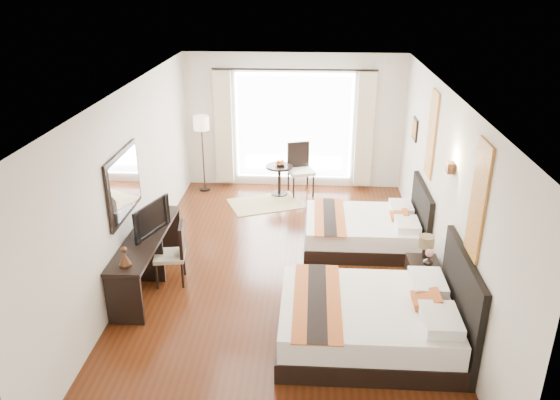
# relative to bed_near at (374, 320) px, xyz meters

# --- Properties ---
(floor) EXTENTS (4.50, 7.50, 0.01)m
(floor) POSITION_rel_bed_near_xyz_m (-1.20, 1.61, -0.33)
(floor) COLOR #3C1B0B
(floor) RESTS_ON ground
(ceiling) EXTENTS (4.50, 7.50, 0.02)m
(ceiling) POSITION_rel_bed_near_xyz_m (-1.20, 1.61, 2.47)
(ceiling) COLOR white
(ceiling) RESTS_ON wall_headboard
(wall_headboard) EXTENTS (0.01, 7.50, 2.80)m
(wall_headboard) POSITION_rel_bed_near_xyz_m (1.05, 1.61, 1.08)
(wall_headboard) COLOR silver
(wall_headboard) RESTS_ON floor
(wall_desk) EXTENTS (0.01, 7.50, 2.80)m
(wall_desk) POSITION_rel_bed_near_xyz_m (-3.44, 1.61, 1.08)
(wall_desk) COLOR silver
(wall_desk) RESTS_ON floor
(wall_window) EXTENTS (4.50, 0.01, 2.80)m
(wall_window) POSITION_rel_bed_near_xyz_m (-1.20, 5.35, 1.08)
(wall_window) COLOR silver
(wall_window) RESTS_ON floor
(wall_entry) EXTENTS (4.50, 0.01, 2.80)m
(wall_entry) POSITION_rel_bed_near_xyz_m (-1.20, -2.14, 1.08)
(wall_entry) COLOR silver
(wall_entry) RESTS_ON floor
(window_glass) EXTENTS (2.40, 0.02, 2.20)m
(window_glass) POSITION_rel_bed_near_xyz_m (-1.20, 5.34, 0.98)
(window_glass) COLOR white
(window_glass) RESTS_ON wall_window
(sheer_curtain) EXTENTS (2.30, 0.02, 2.10)m
(sheer_curtain) POSITION_rel_bed_near_xyz_m (-1.20, 5.28, 0.98)
(sheer_curtain) COLOR white
(sheer_curtain) RESTS_ON wall_window
(drape_left) EXTENTS (0.35, 0.14, 2.35)m
(drape_left) POSITION_rel_bed_near_xyz_m (-2.65, 5.24, 0.96)
(drape_left) COLOR beige
(drape_left) RESTS_ON floor
(drape_right) EXTENTS (0.35, 0.14, 2.35)m
(drape_right) POSITION_rel_bed_near_xyz_m (0.25, 5.24, 0.96)
(drape_right) COLOR beige
(drape_right) RESTS_ON floor
(art_panel_near) EXTENTS (0.03, 0.50, 1.35)m
(art_panel_near) POSITION_rel_bed_near_xyz_m (1.03, 0.00, 1.63)
(art_panel_near) COLOR maroon
(art_panel_near) RESTS_ON wall_headboard
(art_panel_far) EXTENTS (0.03, 0.50, 1.35)m
(art_panel_far) POSITION_rel_bed_near_xyz_m (1.03, 2.63, 1.63)
(art_panel_far) COLOR maroon
(art_panel_far) RESTS_ON wall_headboard
(wall_sconce) EXTENTS (0.10, 0.14, 0.14)m
(wall_sconce) POSITION_rel_bed_near_xyz_m (0.99, 1.17, 1.60)
(wall_sconce) COLOR #422717
(wall_sconce) RESTS_ON wall_headboard
(mirror_frame) EXTENTS (0.04, 1.25, 0.95)m
(mirror_frame) POSITION_rel_bed_near_xyz_m (-3.42, 1.26, 1.23)
(mirror_frame) COLOR black
(mirror_frame) RESTS_ON wall_desk
(mirror_glass) EXTENTS (0.01, 1.12, 0.82)m
(mirror_glass) POSITION_rel_bed_near_xyz_m (-3.39, 1.26, 1.23)
(mirror_glass) COLOR white
(mirror_glass) RESTS_ON mirror_frame
(bed_near) EXTENTS (2.22, 1.73, 1.25)m
(bed_near) POSITION_rel_bed_near_xyz_m (0.00, 0.00, 0.00)
(bed_near) COLOR black
(bed_near) RESTS_ON floor
(bed_far) EXTENTS (1.94, 1.52, 1.09)m
(bed_far) POSITION_rel_bed_near_xyz_m (0.13, 2.63, -0.04)
(bed_far) COLOR black
(bed_far) RESTS_ON floor
(nightstand) EXTENTS (0.43, 0.53, 0.51)m
(nightstand) POSITION_rel_bed_near_xyz_m (0.80, 1.17, -0.07)
(nightstand) COLOR black
(nightstand) RESTS_ON floor
(table_lamp) EXTENTS (0.22, 0.22, 0.34)m
(table_lamp) POSITION_rel_bed_near_xyz_m (0.83, 1.31, 0.41)
(table_lamp) COLOR black
(table_lamp) RESTS_ON nightstand
(vase) EXTENTS (0.17, 0.17, 0.15)m
(vase) POSITION_rel_bed_near_xyz_m (0.83, 1.06, 0.25)
(vase) COLOR black
(vase) RESTS_ON nightstand
(console_desk) EXTENTS (0.50, 2.20, 0.76)m
(console_desk) POSITION_rel_bed_near_xyz_m (-3.19, 1.26, 0.05)
(console_desk) COLOR black
(console_desk) RESTS_ON floor
(television) EXTENTS (0.38, 0.82, 0.48)m
(television) POSITION_rel_bed_near_xyz_m (-3.17, 1.37, 0.67)
(television) COLOR black
(television) RESTS_ON console_desk
(bronze_figurine) EXTENTS (0.18, 0.18, 0.25)m
(bronze_figurine) POSITION_rel_bed_near_xyz_m (-3.19, 0.39, 0.55)
(bronze_figurine) COLOR #422717
(bronze_figurine) RESTS_ON console_desk
(desk_chair) EXTENTS (0.50, 0.50, 0.94)m
(desk_chair) POSITION_rel_bed_near_xyz_m (-2.84, 1.27, -0.04)
(desk_chair) COLOR beige
(desk_chair) RESTS_ON floor
(floor_lamp) EXTENTS (0.32, 0.32, 1.59)m
(floor_lamp) POSITION_rel_bed_near_xyz_m (-3.06, 4.96, 1.02)
(floor_lamp) COLOR black
(floor_lamp) RESTS_ON floor
(side_table) EXTENTS (0.55, 0.55, 0.63)m
(side_table) POSITION_rel_bed_near_xyz_m (-1.46, 4.79, -0.01)
(side_table) COLOR black
(side_table) RESTS_ON floor
(fruit_bowl) EXTENTS (0.26, 0.26, 0.05)m
(fruit_bowl) POSITION_rel_bed_near_xyz_m (-1.44, 4.78, 0.34)
(fruit_bowl) COLOR #4D311B
(fruit_bowl) RESTS_ON side_table
(window_chair) EXTENTS (0.62, 0.62, 1.06)m
(window_chair) POSITION_rel_bed_near_xyz_m (-1.04, 4.88, -0.00)
(window_chair) COLOR beige
(window_chair) RESTS_ON floor
(jute_rug) EXTENTS (1.61, 1.37, 0.01)m
(jute_rug) POSITION_rel_bed_near_xyz_m (-1.72, 4.28, -0.32)
(jute_rug) COLOR tan
(jute_rug) RESTS_ON floor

